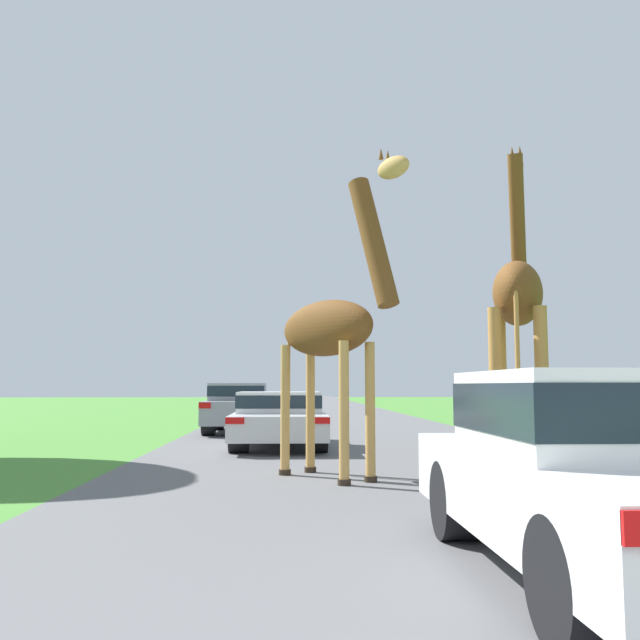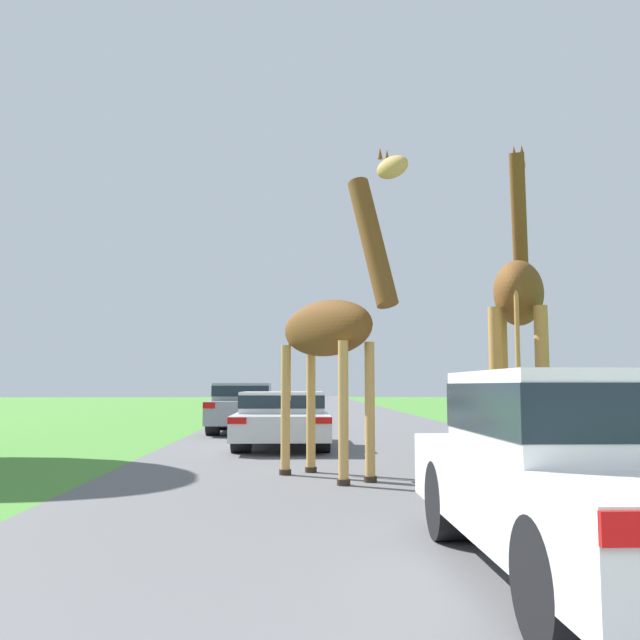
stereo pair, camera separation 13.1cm
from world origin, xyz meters
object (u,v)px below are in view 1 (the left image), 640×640
at_px(giraffe_companion, 518,306).
at_px(car_lead_maroon, 602,467).
at_px(giraffe_near_road, 334,324).
at_px(car_queue_right, 238,406).
at_px(car_queue_left, 279,417).

xyz_separation_m(giraffe_companion, car_lead_maroon, (-1.35, -5.52, -1.81)).
distance_m(giraffe_near_road, car_lead_maroon, 5.56).
xyz_separation_m(car_lead_maroon, car_queue_right, (-3.68, 15.14, -0.01)).
relative_size(car_lead_maroon, car_queue_left, 0.96).
relative_size(car_lead_maroon, car_queue_right, 1.03).
bearing_deg(car_queue_right, car_queue_left, -75.14).
bearing_deg(car_lead_maroon, giraffe_companion, 76.26).
xyz_separation_m(giraffe_near_road, giraffe_companion, (2.92, 0.39, 0.33)).
bearing_deg(giraffe_near_road, car_queue_right, -114.34).
bearing_deg(car_lead_maroon, car_queue_right, 103.66).
bearing_deg(giraffe_companion, giraffe_near_road, -151.42).
height_order(giraffe_near_road, car_queue_right, giraffe_near_road).
bearing_deg(car_queue_right, giraffe_companion, -62.42).
bearing_deg(car_queue_right, giraffe_near_road, -78.09).
distance_m(giraffe_companion, car_queue_left, 6.46).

